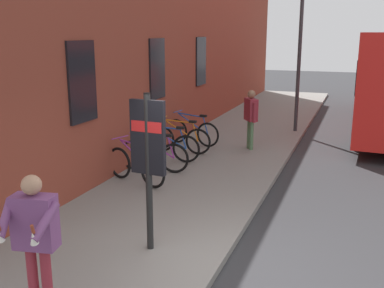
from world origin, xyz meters
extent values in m
plane|color=#2D2D30|center=(6.00, -1.00, 0.00)|extent=(60.00, 60.00, 0.00)
cube|color=gray|center=(8.00, 1.75, 0.06)|extent=(24.00, 3.50, 0.12)
cube|color=brown|center=(9.00, 3.80, 3.90)|extent=(22.00, 0.60, 7.80)
cube|color=black|center=(2.00, 3.48, 2.40)|extent=(0.90, 0.06, 1.60)
cube|color=black|center=(5.50, 3.48, 2.40)|extent=(0.90, 0.06, 1.60)
cube|color=black|center=(9.00, 3.48, 2.40)|extent=(0.90, 0.06, 1.60)
torus|color=black|center=(3.02, 3.30, 0.48)|extent=(0.29, 0.70, 0.72)
torus|color=black|center=(2.68, 2.31, 0.48)|extent=(0.29, 0.70, 0.72)
cylinder|color=#8C338C|center=(2.84, 2.78, 0.76)|extent=(0.37, 0.97, 0.58)
cylinder|color=#8C338C|center=(2.87, 2.86, 1.00)|extent=(0.31, 0.82, 0.09)
cylinder|color=#8C338C|center=(2.70, 2.38, 0.73)|extent=(0.09, 0.19, 0.51)
cube|color=black|center=(2.73, 2.45, 1.02)|extent=(0.16, 0.22, 0.06)
cylinder|color=#8C338C|center=(3.01, 3.26, 1.08)|extent=(0.46, 0.18, 0.02)
torus|color=black|center=(3.73, 3.35, 0.48)|extent=(0.13, 0.72, 0.72)
torus|color=black|center=(3.82, 2.30, 0.48)|extent=(0.13, 0.72, 0.72)
cylinder|color=#8C338C|center=(3.78, 2.80, 0.76)|extent=(0.13, 1.02, 0.58)
cylinder|color=#8C338C|center=(3.77, 2.87, 1.00)|extent=(0.11, 0.85, 0.09)
cylinder|color=#8C338C|center=(3.82, 2.38, 0.73)|extent=(0.05, 0.19, 0.51)
cube|color=black|center=(3.81, 2.45, 1.02)|extent=(0.12, 0.21, 0.06)
cylinder|color=#8C338C|center=(3.73, 3.30, 1.08)|extent=(0.48, 0.07, 0.02)
torus|color=black|center=(4.59, 3.39, 0.48)|extent=(0.16, 0.72, 0.72)
torus|color=black|center=(4.73, 2.35, 0.48)|extent=(0.16, 0.72, 0.72)
cylinder|color=#1E4CA5|center=(4.66, 2.85, 0.76)|extent=(0.17, 1.01, 0.58)
cylinder|color=#1E4CA5|center=(4.65, 2.92, 1.00)|extent=(0.15, 0.85, 0.09)
cylinder|color=#1E4CA5|center=(4.72, 2.43, 0.73)|extent=(0.06, 0.19, 0.51)
cube|color=black|center=(4.71, 2.50, 1.02)|extent=(0.13, 0.21, 0.06)
cylinder|color=#1E4CA5|center=(4.60, 3.34, 1.08)|extent=(0.48, 0.09, 0.02)
torus|color=black|center=(5.55, 3.39, 0.48)|extent=(0.08, 0.72, 0.72)
torus|color=black|center=(5.57, 2.34, 0.48)|extent=(0.08, 0.72, 0.72)
cylinder|color=orange|center=(5.56, 2.84, 0.76)|extent=(0.06, 1.02, 0.58)
cylinder|color=orange|center=(5.56, 2.91, 1.00)|extent=(0.06, 0.85, 0.09)
cylinder|color=orange|center=(5.57, 2.41, 0.73)|extent=(0.04, 0.19, 0.51)
cube|color=black|center=(5.57, 2.49, 1.02)|extent=(0.11, 0.20, 0.06)
cylinder|color=orange|center=(5.55, 3.34, 1.08)|extent=(0.48, 0.04, 0.02)
torus|color=black|center=(6.63, 3.40, 0.48)|extent=(0.17, 0.72, 0.72)
torus|color=black|center=(6.47, 2.36, 0.48)|extent=(0.17, 0.72, 0.72)
cylinder|color=#1E4CA5|center=(6.54, 2.85, 0.76)|extent=(0.19, 1.01, 0.58)
cylinder|color=#1E4CA5|center=(6.56, 2.93, 1.00)|extent=(0.17, 0.85, 0.09)
cylinder|color=#1E4CA5|center=(6.48, 2.43, 0.73)|extent=(0.06, 0.19, 0.51)
cube|color=black|center=(6.49, 2.51, 1.02)|extent=(0.13, 0.21, 0.06)
cylinder|color=#1E4CA5|center=(6.62, 3.35, 1.08)|extent=(0.48, 0.10, 0.02)
cylinder|color=black|center=(0.16, 1.16, 1.32)|extent=(0.10, 0.10, 2.40)
cube|color=black|center=(0.16, 1.16, 1.87)|extent=(0.12, 0.55, 1.10)
cube|color=red|center=(0.16, 1.16, 2.03)|extent=(0.12, 0.50, 0.16)
cylinder|color=black|center=(8.44, -1.66, 0.50)|extent=(1.01, 0.29, 1.00)
cylinder|color=black|center=(15.15, -1.94, 0.50)|extent=(1.01, 0.29, 1.00)
cylinder|color=#4C724C|center=(6.59, 1.11, 0.53)|extent=(0.12, 0.12, 0.82)
cylinder|color=#4C724C|center=(6.73, 1.21, 0.53)|extent=(0.12, 0.12, 0.82)
cube|color=maroon|center=(6.66, 1.16, 1.25)|extent=(0.53, 0.47, 0.62)
sphere|color=#8C664C|center=(6.66, 1.16, 1.69)|extent=(0.22, 0.22, 0.22)
cylinder|color=maroon|center=(6.44, 1.00, 1.21)|extent=(0.10, 0.10, 0.55)
cylinder|color=maroon|center=(6.89, 1.31, 1.21)|extent=(0.10, 0.10, 0.55)
cylinder|color=maroon|center=(-1.76, 1.55, 0.54)|extent=(0.12, 0.12, 0.84)
cylinder|color=maroon|center=(-1.80, 1.73, 0.54)|extent=(0.12, 0.12, 0.84)
cube|color=#723F72|center=(-1.78, 1.64, 1.27)|extent=(0.33, 0.53, 0.63)
sphere|color=tan|center=(-1.78, 1.64, 1.71)|extent=(0.23, 0.23, 0.23)
cylinder|color=#723F72|center=(-1.92, 1.37, 1.38)|extent=(0.45, 0.11, 0.35)
cone|color=white|center=(-2.12, 1.38, 1.27)|extent=(0.14, 0.11, 0.16)
cylinder|color=brown|center=(-2.12, 1.38, 1.37)|extent=(0.07, 0.05, 0.11)
cylinder|color=#723F72|center=(-2.01, 1.83, 1.38)|extent=(0.45, 0.27, 0.35)
cylinder|color=#333338|center=(9.60, 0.30, 2.48)|extent=(0.12, 0.12, 4.72)
camera|label=1|loc=(-5.58, -1.68, 3.35)|focal=42.24mm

